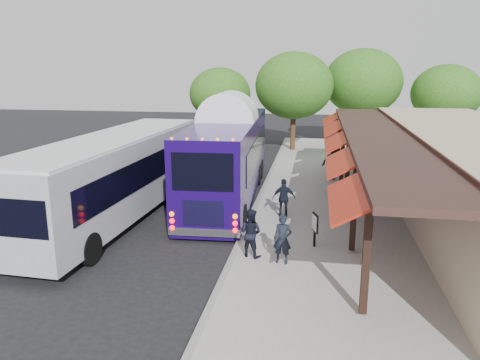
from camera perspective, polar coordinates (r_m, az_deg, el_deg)
The scene contains 15 objects.
ground at distance 15.90m, azimuth -0.45°, elevation -8.37°, with size 90.00×90.00×0.00m, color black.
sidewalk at distance 19.59m, azimuth 16.24°, elevation -4.37°, with size 10.00×40.00×0.15m, color #9E9B93.
curb at distance 19.59m, azimuth 1.69°, elevation -3.81°, with size 0.20×40.00×0.16m, color gray.
station_shelter at distance 19.85m, azimuth 26.31°, elevation 0.27°, with size 8.15×20.00×3.60m.
coach_bus at distance 21.47m, azimuth -1.44°, elevation 3.27°, with size 3.08×12.18×3.86m.
city_bus at distance 19.06m, azimuth -14.96°, elevation 0.73°, with size 3.32×12.53×3.34m.
ped_a at distance 14.25m, azimuth 5.21°, elevation -7.20°, with size 0.56×0.37×1.53m, color black.
ped_b at distance 14.69m, azimuth 1.29°, elevation -6.44°, with size 0.75×0.58×1.54m, color black.
ped_c at distance 18.50m, azimuth 5.38°, elevation -2.20°, with size 0.90×0.38×1.54m, color black.
ped_d at distance 24.96m, azimuth 11.22°, elevation 2.26°, with size 1.24×0.72×1.93m, color black.
sign_board at distance 15.62m, azimuth 9.13°, elevation -5.37°, with size 0.21×0.50×1.14m.
tree_left at distance 33.17m, azimuth 6.60°, elevation 11.35°, with size 5.41×5.41×6.93m.
tree_mid at distance 35.86m, azimuth 14.78°, elevation 11.47°, with size 5.63×5.63×7.21m.
tree_right at distance 36.10m, azimuth 23.82°, elevation 9.59°, with size 4.76×4.76×6.09m.
tree_far at distance 35.49m, azimuth -2.44°, elevation 10.42°, with size 4.57×4.57×5.85m.
Camera 1 is at (2.52, -14.50, 6.02)m, focal length 35.00 mm.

